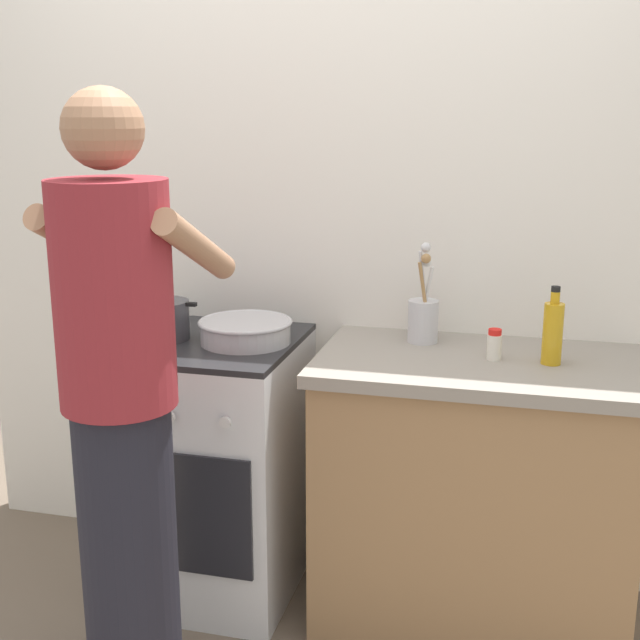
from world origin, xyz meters
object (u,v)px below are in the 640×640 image
object	(u,v)px
stove_range	(210,465)
mixing_bowl	(245,330)
pot	(164,320)
spice_bottle	(494,345)
person	(122,418)
utensil_crock	(423,316)
oil_bottle	(553,332)

from	to	relation	value
stove_range	mixing_bowl	distance (m)	0.51
pot	spice_bottle	bearing A→B (deg)	1.52
mixing_bowl	person	world-z (taller)	person
stove_range	utensil_crock	world-z (taller)	utensil_crock
person	oil_bottle	bearing A→B (deg)	30.53
pot	mixing_bowl	bearing A→B (deg)	4.24
utensil_crock	stove_range	bearing A→B (deg)	-167.60
mixing_bowl	oil_bottle	xyz separation A→B (m)	(0.97, 0.01, 0.06)
utensil_crock	oil_bottle	xyz separation A→B (m)	(0.41, -0.15, 0.01)
stove_range	mixing_bowl	world-z (taller)	mixing_bowl
oil_bottle	person	size ratio (longest dim) A/B	0.14
oil_bottle	person	bearing A→B (deg)	-149.47
stove_range	utensil_crock	size ratio (longest dim) A/B	2.71
mixing_bowl	person	bearing A→B (deg)	-100.64
stove_range	mixing_bowl	size ratio (longest dim) A/B	2.90
mixing_bowl	oil_bottle	distance (m)	0.97
oil_bottle	person	distance (m)	1.27
utensil_crock	spice_bottle	world-z (taller)	utensil_crock
spice_bottle	oil_bottle	world-z (taller)	oil_bottle
pot	oil_bottle	distance (m)	1.25
pot	utensil_crock	xyz separation A→B (m)	(0.84, 0.18, 0.02)
pot	person	size ratio (longest dim) A/B	0.14
utensil_crock	person	bearing A→B (deg)	-130.80
oil_bottle	stove_range	bearing A→B (deg)	-179.68
pot	spice_bottle	xyz separation A→B (m)	(1.08, 0.03, -0.02)
mixing_bowl	oil_bottle	world-z (taller)	oil_bottle
mixing_bowl	person	distance (m)	0.65
pot	stove_range	bearing A→B (deg)	8.33
mixing_bowl	utensil_crock	xyz separation A→B (m)	(0.56, 0.15, 0.05)
mixing_bowl	spice_bottle	bearing A→B (deg)	0.57
mixing_bowl	spice_bottle	xyz separation A→B (m)	(0.80, 0.01, 0.00)
utensil_crock	spice_bottle	size ratio (longest dim) A/B	3.44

